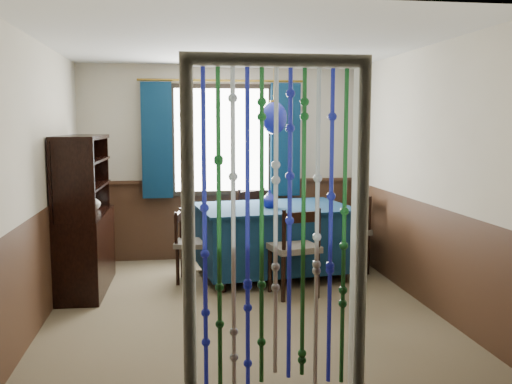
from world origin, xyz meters
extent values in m
plane|color=brown|center=(0.00, 0.00, 0.00)|extent=(4.00, 4.00, 0.00)
plane|color=silver|center=(0.00, 0.00, 2.50)|extent=(4.00, 4.00, 0.00)
plane|color=beige|center=(0.00, 2.00, 1.25)|extent=(3.60, 0.00, 3.60)
plane|color=beige|center=(0.00, -2.00, 1.25)|extent=(3.60, 0.00, 3.60)
plane|color=beige|center=(-1.80, 0.00, 1.25)|extent=(0.00, 4.00, 4.00)
plane|color=beige|center=(1.80, 0.00, 1.25)|extent=(0.00, 4.00, 4.00)
plane|color=#402718|center=(0.00, 1.99, 0.50)|extent=(3.60, 0.00, 3.60)
plane|color=#402718|center=(0.00, -1.99, 0.50)|extent=(3.60, 0.00, 3.60)
plane|color=#402718|center=(-1.79, 0.00, 0.50)|extent=(0.00, 4.00, 4.00)
plane|color=#402718|center=(1.79, 0.00, 0.50)|extent=(0.00, 4.00, 4.00)
cube|color=black|center=(0.00, 1.95, 1.55)|extent=(1.32, 0.12, 1.42)
cube|color=#0C2640|center=(0.51, 0.98, 0.46)|extent=(1.78, 1.32, 0.67)
cube|color=#0C2640|center=(0.51, 0.98, 0.81)|extent=(1.85, 1.39, 0.03)
cylinder|color=black|center=(-0.13, 0.46, 0.07)|extent=(0.07, 0.07, 0.14)
cylinder|color=black|center=(1.25, 0.64, 0.07)|extent=(0.07, 0.07, 0.14)
cylinder|color=black|center=(-0.24, 1.31, 0.07)|extent=(0.07, 0.07, 0.14)
cylinder|color=black|center=(1.14, 1.49, 0.07)|extent=(0.07, 0.07, 0.14)
cylinder|color=black|center=(0.44, 0.03, 0.23)|extent=(0.05, 0.05, 0.47)
cylinder|color=black|center=(0.81, 0.11, 0.23)|extent=(0.05, 0.05, 0.47)
cylinder|color=black|center=(0.36, 0.38, 0.23)|extent=(0.05, 0.05, 0.47)
cylinder|color=black|center=(0.73, 0.46, 0.23)|extent=(0.05, 0.05, 0.47)
cube|color=#5B5549|center=(0.59, 0.25, 0.50)|extent=(0.54, 0.52, 0.06)
cube|color=black|center=(0.62, 0.06, 0.84)|extent=(0.40, 0.12, 0.10)
cylinder|color=black|center=(0.44, 0.02, 0.70)|extent=(0.04, 0.04, 0.46)
cylinder|color=black|center=(0.81, 0.10, 0.70)|extent=(0.04, 0.04, 0.46)
cylinder|color=black|center=(0.55, 1.93, 0.23)|extent=(0.05, 0.05, 0.47)
cylinder|color=black|center=(0.21, 1.77, 0.23)|extent=(0.05, 0.05, 0.47)
cylinder|color=black|center=(0.70, 1.61, 0.23)|extent=(0.05, 0.05, 0.47)
cylinder|color=black|center=(0.36, 1.45, 0.23)|extent=(0.05, 0.05, 0.47)
cube|color=#5B5549|center=(0.46, 1.69, 0.50)|extent=(0.60, 0.59, 0.06)
cube|color=black|center=(0.37, 1.86, 0.84)|extent=(0.38, 0.21, 0.10)
cylinder|color=black|center=(0.55, 1.94, 0.70)|extent=(0.04, 0.04, 0.46)
cylinder|color=black|center=(0.20, 1.78, 0.70)|extent=(0.04, 0.04, 0.46)
cylinder|color=black|center=(-0.54, 1.09, 0.20)|extent=(0.04, 0.04, 0.41)
cylinder|color=black|center=(-0.59, 0.78, 0.20)|extent=(0.04, 0.04, 0.41)
cylinder|color=black|center=(-0.24, 1.04, 0.20)|extent=(0.04, 0.04, 0.41)
cylinder|color=black|center=(-0.30, 0.73, 0.20)|extent=(0.04, 0.04, 0.41)
cube|color=#5B5549|center=(-0.42, 0.91, 0.43)|extent=(0.45, 0.46, 0.05)
cube|color=black|center=(-0.58, 0.94, 0.73)|extent=(0.10, 0.34, 0.09)
cylinder|color=black|center=(-0.55, 1.10, 0.61)|extent=(0.04, 0.04, 0.40)
cylinder|color=black|center=(-0.60, 0.78, 0.61)|extent=(0.04, 0.04, 0.40)
cylinder|color=black|center=(1.62, 0.91, 0.23)|extent=(0.05, 0.05, 0.47)
cylinder|color=black|center=(1.61, 1.29, 0.23)|extent=(0.05, 0.05, 0.47)
cylinder|color=black|center=(1.26, 0.90, 0.23)|extent=(0.05, 0.05, 0.47)
cylinder|color=black|center=(1.25, 1.28, 0.23)|extent=(0.05, 0.05, 0.47)
cube|color=#5B5549|center=(1.43, 1.10, 0.50)|extent=(0.45, 0.47, 0.06)
cube|color=black|center=(1.62, 1.10, 0.84)|extent=(0.05, 0.40, 0.10)
cylinder|color=black|center=(1.63, 0.91, 0.70)|extent=(0.04, 0.04, 0.46)
cylinder|color=black|center=(1.62, 1.29, 0.70)|extent=(0.04, 0.04, 0.46)
cube|color=black|center=(-1.55, 0.74, 0.41)|extent=(0.47, 1.27, 0.82)
cube|color=black|center=(-1.55, 0.15, 1.23)|extent=(0.39, 0.06, 0.82)
cube|color=black|center=(-1.55, 1.34, 1.23)|extent=(0.39, 0.06, 0.82)
cube|color=black|center=(-1.55, 0.74, 1.62)|extent=(0.42, 1.27, 0.04)
cube|color=black|center=(-1.75, 0.74, 1.23)|extent=(0.07, 1.23, 0.82)
cube|color=black|center=(-1.52, 0.74, 1.11)|extent=(0.37, 1.18, 0.02)
cube|color=black|center=(-1.52, 0.74, 1.38)|extent=(0.37, 1.18, 0.02)
cylinder|color=olive|center=(0.51, 0.98, 2.16)|extent=(0.01, 0.01, 0.67)
ellipsoid|color=navy|center=(0.51, 0.98, 1.83)|extent=(0.29, 0.29, 0.36)
cylinder|color=olive|center=(0.51, 0.98, 2.01)|extent=(0.09, 0.09, 0.03)
imported|color=navy|center=(0.44, 0.89, 0.91)|extent=(0.18, 0.18, 0.18)
imported|color=beige|center=(-1.50, 0.46, 1.15)|extent=(0.21, 0.21, 0.05)
imported|color=beige|center=(-1.50, 1.05, 0.91)|extent=(0.23, 0.23, 0.18)
camera|label=1|loc=(-0.62, -5.37, 1.77)|focal=40.00mm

